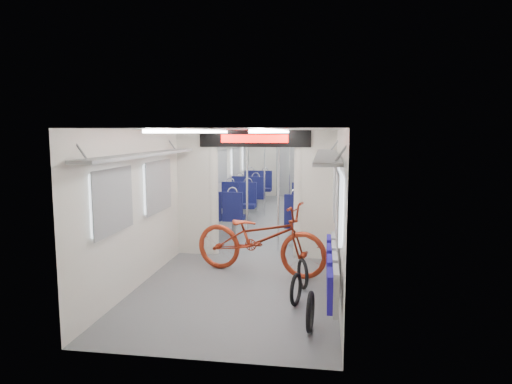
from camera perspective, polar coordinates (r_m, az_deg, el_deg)
carriage at (r=10.00m, az=1.43°, el=3.10°), size 12.00×12.02×2.31m
bicycle at (r=7.34m, az=0.49°, el=-5.77°), size 2.32×1.26×1.16m
flip_bench at (r=5.83m, az=9.48°, el=-9.37°), size 0.12×2.08×0.48m
bike_hoop_a at (r=5.39m, az=6.80°, el=-14.91°), size 0.09×0.48×0.48m
bike_hoop_b at (r=6.13m, az=5.02°, el=-12.24°), size 0.15×0.44×0.44m
bike_hoop_c at (r=6.75m, az=5.86°, el=-10.34°), size 0.20×0.44×0.45m
seat_bay_near_left at (r=10.85m, az=-3.10°, el=-1.65°), size 0.91×2.09×1.10m
seat_bay_near_right at (r=10.20m, az=6.74°, el=-2.14°), size 0.95×2.27×1.16m
seat_bay_far_left at (r=14.15m, az=-0.34°, el=0.52°), size 0.93×2.15×1.12m
seat_bay_far_right at (r=13.45m, az=7.20°, el=0.17°), size 0.95×2.26×1.16m
stanchion_near_left at (r=8.91m, az=-1.13°, el=0.30°), size 0.04×0.04×2.30m
stanchion_near_right at (r=8.62m, az=2.81°, el=0.06°), size 0.04×0.04×2.30m
stanchion_far_left at (r=12.28m, az=1.07°, el=2.27°), size 0.04×0.04×2.30m
stanchion_far_right at (r=11.93m, az=4.21°, el=2.09°), size 0.04×0.04×2.30m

